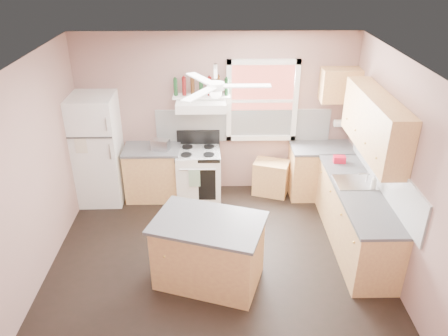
{
  "coord_description": "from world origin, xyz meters",
  "views": [
    {
      "loc": [
        0.0,
        -4.79,
        3.9
      ],
      "look_at": [
        0.1,
        0.3,
        1.25
      ],
      "focal_mm": 35.0,
      "sensor_mm": 36.0,
      "label": 1
    }
  ],
  "objects_px": {
    "cart": "(271,179)",
    "refrigerator": "(96,149)",
    "island": "(209,253)",
    "toaster": "(161,145)",
    "stove": "(199,174)"
  },
  "relations": [
    {
      "from": "toaster",
      "to": "stove",
      "type": "xyz_separation_m",
      "value": [
        0.6,
        0.02,
        -0.56
      ]
    },
    {
      "from": "refrigerator",
      "to": "cart",
      "type": "height_order",
      "value": "refrigerator"
    },
    {
      "from": "refrigerator",
      "to": "toaster",
      "type": "distance_m",
      "value": 1.06
    },
    {
      "from": "refrigerator",
      "to": "cart",
      "type": "xyz_separation_m",
      "value": [
        2.88,
        0.1,
        -0.62
      ]
    },
    {
      "from": "refrigerator",
      "to": "island",
      "type": "relative_size",
      "value": 1.45
    },
    {
      "from": "refrigerator",
      "to": "cart",
      "type": "distance_m",
      "value": 2.95
    },
    {
      "from": "refrigerator",
      "to": "toaster",
      "type": "xyz_separation_m",
      "value": [
        1.05,
        -0.01,
        0.08
      ]
    },
    {
      "from": "toaster",
      "to": "cart",
      "type": "bearing_deg",
      "value": 17.12
    },
    {
      "from": "stove",
      "to": "island",
      "type": "height_order",
      "value": "same"
    },
    {
      "from": "refrigerator",
      "to": "island",
      "type": "height_order",
      "value": "refrigerator"
    },
    {
      "from": "cart",
      "to": "refrigerator",
      "type": "bearing_deg",
      "value": -159.42
    },
    {
      "from": "toaster",
      "to": "stove",
      "type": "height_order",
      "value": "toaster"
    },
    {
      "from": "refrigerator",
      "to": "cart",
      "type": "relative_size",
      "value": 3.19
    },
    {
      "from": "cart",
      "to": "stove",
      "type": "bearing_deg",
      "value": -156.93
    },
    {
      "from": "toaster",
      "to": "stove",
      "type": "distance_m",
      "value": 0.82
    }
  ]
}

